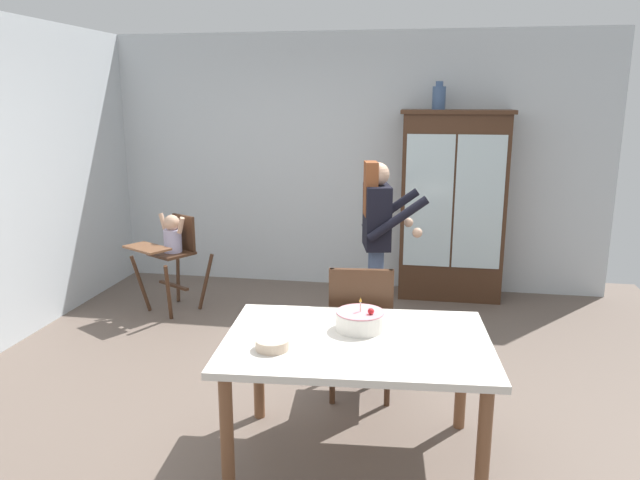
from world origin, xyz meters
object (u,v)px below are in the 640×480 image
at_px(china_cabinet, 452,205).
at_px(birthday_cake, 360,320).
at_px(ceramic_vase, 439,97).
at_px(adult_person, 377,230).
at_px(serving_bowl, 272,344).
at_px(high_chair_with_toddler, 172,245).
at_px(dining_table, 357,354).
at_px(dining_chair_far_side, 361,323).

height_order(china_cabinet, birthday_cake, china_cabinet).
height_order(ceramic_vase, adult_person, ceramic_vase).
distance_m(ceramic_vase, serving_bowl, 3.63).
relative_size(china_cabinet, high_chair_with_toddler, 2.02).
distance_m(high_chair_with_toddler, dining_table, 2.98).
bearing_deg(ceramic_vase, dining_chair_far_side, -101.84).
xyz_separation_m(adult_person, dining_table, (0.03, -1.77, -0.32)).
height_order(ceramic_vase, serving_bowl, ceramic_vase).
height_order(birthday_cake, dining_chair_far_side, dining_chair_far_side).
distance_m(china_cabinet, birthday_cake, 3.00).
height_order(birthday_cake, serving_bowl, birthday_cake).
bearing_deg(adult_person, ceramic_vase, -31.51).
height_order(ceramic_vase, dining_chair_far_side, ceramic_vase).
distance_m(birthday_cake, serving_bowl, 0.56).
height_order(ceramic_vase, high_chair_with_toddler, ceramic_vase).
xyz_separation_m(china_cabinet, adult_person, (-0.66, -1.30, 0.00)).
relative_size(ceramic_vase, high_chair_with_toddler, 0.28).
bearing_deg(high_chair_with_toddler, china_cabinet, 48.71).
bearing_deg(serving_bowl, ceramic_vase, 75.22).
bearing_deg(dining_chair_far_side, dining_table, 89.00).
height_order(high_chair_with_toddler, adult_person, adult_person).
xyz_separation_m(birthday_cake, dining_chair_far_side, (-0.05, 0.57, -0.24)).
xyz_separation_m(china_cabinet, dining_table, (-0.63, -3.07, -0.32)).
distance_m(ceramic_vase, adult_person, 1.75).
bearing_deg(ceramic_vase, dining_table, -98.22).
bearing_deg(birthday_cake, dining_table, -91.34).
distance_m(birthday_cake, dining_chair_far_side, 0.62).
relative_size(birthday_cake, dining_chair_far_side, 0.29).
bearing_deg(dining_chair_far_side, ceramic_vase, -106.92).
bearing_deg(high_chair_with_toddler, ceramic_vase, 50.06).
bearing_deg(china_cabinet, ceramic_vase, 178.83).
distance_m(high_chair_with_toddler, dining_chair_far_side, 2.46).
bearing_deg(ceramic_vase, birthday_cake, -98.55).
relative_size(china_cabinet, adult_person, 1.25).
distance_m(serving_bowl, dining_chair_far_side, 1.02).
relative_size(dining_table, birthday_cake, 5.46).
bearing_deg(china_cabinet, serving_bowl, -107.71).
xyz_separation_m(serving_bowl, dining_chair_far_side, (0.37, 0.93, -0.21)).
distance_m(dining_table, serving_bowl, 0.49).
relative_size(high_chair_with_toddler, dining_table, 0.62).
relative_size(ceramic_vase, birthday_cake, 0.96).
relative_size(high_chair_with_toddler, dining_chair_far_side, 0.99).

